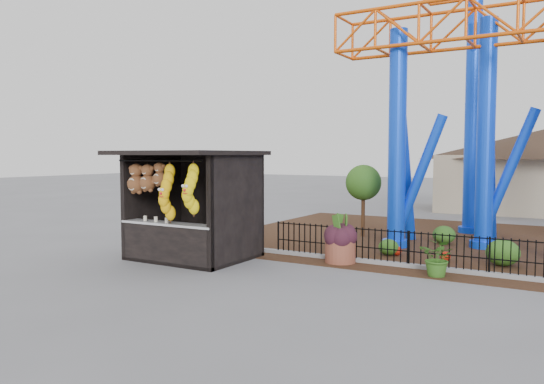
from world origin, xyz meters
The scene contains 10 objects.
ground centered at (0.00, 0.00, 0.00)m, with size 120.00×120.00×0.00m, color slate.
mulch_bed centered at (4.00, 8.00, 0.01)m, with size 18.00×12.00×0.02m, color #331E11.
curb centered at (4.00, 3.00, 0.06)m, with size 18.00×0.18×0.12m, color gray.
prize_booth centered at (-3.00, 0.89, 1.53)m, with size 3.50×3.40×3.12m.
picket_fence centered at (4.90, 3.00, 0.50)m, with size 12.20×0.06×1.00m, color black, non-canonical shape.
roller_coaster centered at (5.12, 8.23, 6.44)m, with size 11.00×6.37×10.82m.
terracotta_planter centered at (0.96, 2.70, 0.32)m, with size 0.85×0.85×0.64m, color brown.
planter_foliage centered at (0.96, 2.70, 0.96)m, with size 0.70×0.70×0.64m, color black.
potted_plant centered at (3.72, 2.35, 0.48)m, with size 0.86×0.74×0.95m, color #2B5D1B.
landscaping centered at (4.66, 5.46, 0.31)m, with size 8.08×3.67×0.71m.
Camera 1 is at (6.74, -10.82, 3.00)m, focal length 35.00 mm.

